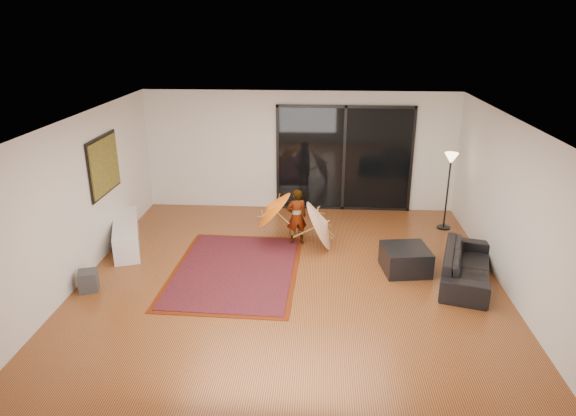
# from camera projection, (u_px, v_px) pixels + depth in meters

# --- Properties ---
(floor) EXTENTS (7.00, 7.00, 0.00)m
(floor) POSITION_uv_depth(u_px,v_px,m) (291.00, 278.00, 8.76)
(floor) COLOR #9A592A
(floor) RESTS_ON ground
(ceiling) EXTENTS (7.00, 7.00, 0.00)m
(ceiling) POSITION_uv_depth(u_px,v_px,m) (291.00, 120.00, 7.83)
(ceiling) COLOR white
(ceiling) RESTS_ON wall_back
(wall_back) EXTENTS (7.00, 0.00, 7.00)m
(wall_back) POSITION_uv_depth(u_px,v_px,m) (300.00, 151.00, 11.57)
(wall_back) COLOR silver
(wall_back) RESTS_ON floor
(wall_front) EXTENTS (7.00, 0.00, 7.00)m
(wall_front) POSITION_uv_depth(u_px,v_px,m) (270.00, 323.00, 5.02)
(wall_front) COLOR silver
(wall_front) RESTS_ON floor
(wall_left) EXTENTS (0.00, 7.00, 7.00)m
(wall_left) POSITION_uv_depth(u_px,v_px,m) (80.00, 199.00, 8.50)
(wall_left) COLOR silver
(wall_left) RESTS_ON floor
(wall_right) EXTENTS (0.00, 7.00, 7.00)m
(wall_right) POSITION_uv_depth(u_px,v_px,m) (512.00, 208.00, 8.09)
(wall_right) COLOR silver
(wall_right) RESTS_ON floor
(sliding_door) EXTENTS (3.06, 0.07, 2.40)m
(sliding_door) POSITION_uv_depth(u_px,v_px,m) (344.00, 159.00, 11.54)
(sliding_door) COLOR black
(sliding_door) RESTS_ON wall_back
(painting) EXTENTS (0.04, 1.28, 1.08)m
(painting) POSITION_uv_depth(u_px,v_px,m) (104.00, 165.00, 9.33)
(painting) COLOR black
(painting) RESTS_ON wall_left
(media_console) EXTENTS (1.03, 1.84, 0.50)m
(media_console) POSITION_uv_depth(u_px,v_px,m) (126.00, 234.00, 9.91)
(media_console) COLOR white
(media_console) RESTS_ON floor
(speaker) EXTENTS (0.37, 0.37, 0.33)m
(speaker) POSITION_uv_depth(u_px,v_px,m) (88.00, 281.00, 8.31)
(speaker) COLOR #424244
(speaker) RESTS_ON floor
(persian_rug) EXTENTS (2.26, 3.09, 0.02)m
(persian_rug) POSITION_uv_depth(u_px,v_px,m) (235.00, 270.00, 9.00)
(persian_rug) COLOR #5A1D07
(persian_rug) RESTS_ON floor
(sofa) EXTENTS (1.25, 2.03, 0.56)m
(sofa) POSITION_uv_depth(u_px,v_px,m) (467.00, 265.00, 8.58)
(sofa) COLOR black
(sofa) RESTS_ON floor
(ottoman) EXTENTS (0.87, 0.87, 0.44)m
(ottoman) POSITION_uv_depth(u_px,v_px,m) (405.00, 259.00, 8.93)
(ottoman) COLOR black
(ottoman) RESTS_ON floor
(floor_lamp) EXTENTS (0.28, 0.28, 1.63)m
(floor_lamp) POSITION_uv_depth(u_px,v_px,m) (450.00, 170.00, 10.41)
(floor_lamp) COLOR black
(floor_lamp) RESTS_ON floor
(child) EXTENTS (0.47, 0.38, 1.12)m
(child) POSITION_uv_depth(u_px,v_px,m) (296.00, 217.00, 9.92)
(child) COLOR #999999
(child) RESTS_ON floor
(parasol_orange) EXTENTS (0.73, 0.89, 0.90)m
(parasol_orange) POSITION_uv_depth(u_px,v_px,m) (268.00, 208.00, 9.85)
(parasol_orange) COLOR #DB5B0B
(parasol_orange) RESTS_ON child
(parasol_white) EXTENTS (0.64, 1.00, 1.00)m
(parasol_white) POSITION_uv_depth(u_px,v_px,m) (327.00, 223.00, 9.77)
(parasol_white) COLOR white
(parasol_white) RESTS_ON floor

